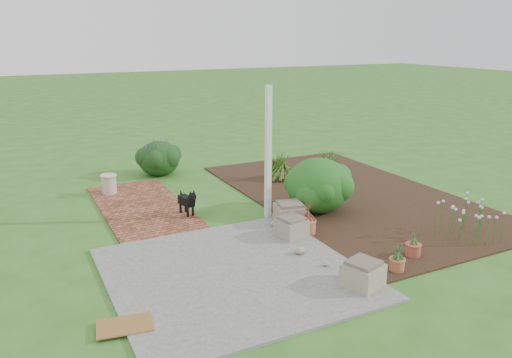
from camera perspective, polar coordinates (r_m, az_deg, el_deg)
name	(u,v)px	position (r m, az deg, el deg)	size (l,w,h in m)	color
ground	(256,222)	(9.35, 0.01, -4.89)	(80.00, 80.00, 0.00)	#325D1D
concrete_patio	(233,273)	(7.40, -2.60, -10.67)	(3.50, 3.50, 0.04)	#595957
brick_path	(142,206)	(10.35, -12.88, -3.07)	(1.60, 3.50, 0.04)	brown
garden_bed	(349,195)	(11.00, 10.53, -1.80)	(4.00, 7.00, 0.03)	black
veranda_post	(268,154)	(9.19, 1.40, 2.91)	(0.10, 0.10, 2.50)	white
stone_trough_near	(363,275)	(7.10, 12.11, -10.66)	(0.47, 0.47, 0.31)	gray
stone_trough_mid	(291,228)	(8.57, 4.08, -5.59)	(0.45, 0.45, 0.30)	#796F5E
stone_trough_far	(290,214)	(9.15, 3.88, -4.03)	(0.50, 0.50, 0.33)	gray
coir_doormat	(125,326)	(6.34, -14.77, -15.89)	(0.65, 0.42, 0.02)	brown
black_dog	(188,200)	(9.57, -7.83, -2.45)	(0.24, 0.56, 0.48)	black
cream_ceramic_urn	(109,184)	(11.26, -16.44, -0.57)	(0.30, 0.30, 0.41)	#C1B19F
evergreen_shrub	(318,184)	(9.78, 7.15, -0.55)	(1.26, 1.26, 1.07)	#10380B
agapanthus_clump_back	(330,161)	(11.98, 8.42, 2.06)	(0.98, 0.98, 0.89)	#0B360C
agapanthus_clump_front	(279,162)	(11.84, 2.66, 1.91)	(0.93, 0.93, 0.83)	#11360A
pink_flower_patch	(468,220)	(9.18, 23.09, -4.33)	(1.00, 1.00, 0.64)	#113D0F
terracotta_pot_bronze	(307,226)	(8.76, 5.88, -5.41)	(0.29, 0.29, 0.24)	#AC613A
terracotta_pot_small_left	(397,264)	(7.70, 15.81, -9.36)	(0.22, 0.22, 0.18)	#A85939
terracotta_pot_small_right	(413,250)	(8.24, 17.52, -7.71)	(0.23, 0.23, 0.20)	#A04536
purple_flowering_bush	(159,157)	(12.57, -11.04, 2.43)	(1.02, 1.02, 0.87)	black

